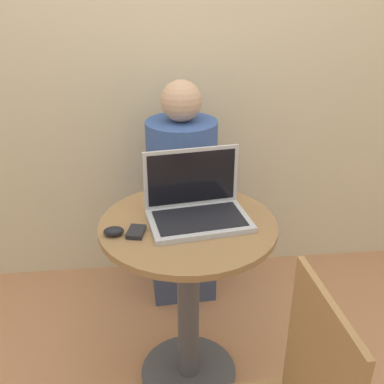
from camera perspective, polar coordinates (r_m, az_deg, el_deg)
name	(u,v)px	position (r m, az deg, el deg)	size (l,w,h in m)	color
ground_plane	(189,373)	(2.15, -0.43, -21.99)	(12.00, 12.00, 0.00)	tan
back_wall	(170,41)	(2.33, -2.76, 18.63)	(7.00, 0.05, 2.60)	beige
round_table	(188,277)	(1.80, -0.48, -10.76)	(0.66, 0.66, 0.77)	#4C4C51
laptop	(197,206)	(1.66, 0.58, -1.74)	(0.39, 0.29, 0.25)	#B7B7BC
cell_phone	(136,232)	(1.60, -7.11, -5.05)	(0.07, 0.10, 0.02)	black
computer_mouse	(114,231)	(1.60, -9.92, -4.93)	(0.07, 0.05, 0.03)	black
person_seated	(181,208)	(2.36, -1.43, -2.08)	(0.35, 0.54, 1.17)	#3D4766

